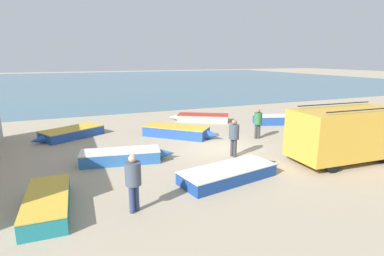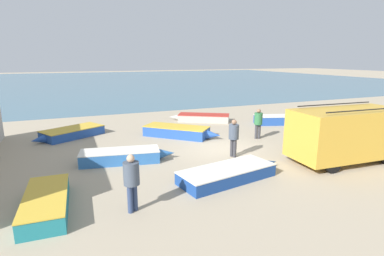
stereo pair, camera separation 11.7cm
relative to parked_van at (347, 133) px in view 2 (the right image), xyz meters
name	(u,v)px [view 2 (the right image)]	position (x,y,z in m)	size (l,w,h in m)	color
ground_plane	(222,149)	(-4.26, 3.73, -1.30)	(200.00, 200.00, 0.00)	tan
sea_water	(105,81)	(-4.26, 55.73, -1.30)	(120.00, 80.00, 0.01)	#477084
parked_van	(347,133)	(0.00, 0.00, 0.00)	(5.24, 2.43, 2.52)	gold
fishing_rowboat_0	(202,118)	(-2.36, 10.51, -1.04)	(4.31, 3.08, 0.53)	#ADA89E
fishing_rowboat_1	(124,156)	(-9.26, 3.69, -1.03)	(4.28, 1.78, 0.56)	#2D66AD
fishing_rowboat_2	(179,132)	(-5.45, 6.97, -1.00)	(4.05, 3.88, 0.61)	#234CA3
fishing_rowboat_3	(288,120)	(2.90, 7.36, -1.00)	(5.14, 2.49, 0.62)	#234CA3
fishing_rowboat_4	(71,133)	(-11.39, 9.23, -1.04)	(4.09, 3.05, 0.53)	#234CA3
fishing_rowboat_5	(47,201)	(-12.21, 0.22, -1.03)	(1.32, 3.90, 0.55)	#1E757F
fishing_rowboat_6	(229,173)	(-5.84, 0.14, -1.06)	(4.72, 2.13, 0.49)	navy
fisherman_0	(258,121)	(-1.39, 4.78, -0.26)	(0.46, 0.46, 1.75)	#38383D
fisherman_1	(234,135)	(-4.34, 2.46, -0.23)	(0.47, 0.47, 1.79)	#38383D
fisherman_2	(359,120)	(3.98, 2.63, -0.24)	(0.47, 0.47, 1.78)	navy
fisherman_3	(132,178)	(-9.78, -0.93, -0.22)	(0.48, 0.48, 1.82)	navy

